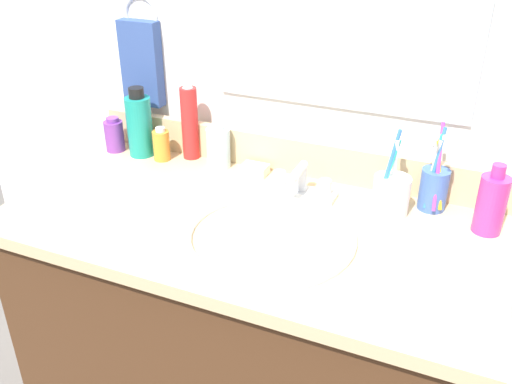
{
  "coord_description": "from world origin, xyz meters",
  "views": [
    {
      "loc": [
        0.43,
        -0.94,
        1.37
      ],
      "look_at": [
        0.02,
        0.0,
        0.82
      ],
      "focal_mm": 39.55,
      "sensor_mm": 36.0,
      "label": 1
    }
  ],
  "objects_px": {
    "bottle_gel_clear": "(218,147)",
    "bottle_oil_amber": "(161,145)",
    "hand_towel": "(142,63)",
    "faucet": "(301,185)",
    "soap_bar": "(255,169)",
    "bottle_mouthwash_teal": "(140,125)",
    "cup_white_ceramic": "(391,194)",
    "bottle_spray_red": "(190,121)",
    "cup_blue_plastic": "(434,186)",
    "bottle_cream_purple": "(114,135)",
    "bottle_soap_pink": "(491,203)"
  },
  "relations": [
    {
      "from": "faucet",
      "to": "bottle_spray_red",
      "type": "distance_m",
      "value": 0.35
    },
    {
      "from": "bottle_gel_clear",
      "to": "bottle_oil_amber",
      "type": "height_order",
      "value": "bottle_gel_clear"
    },
    {
      "from": "bottle_gel_clear",
      "to": "bottle_mouthwash_teal",
      "type": "xyz_separation_m",
      "value": [
        -0.22,
        -0.02,
        0.03
      ]
    },
    {
      "from": "bottle_cream_purple",
      "to": "soap_bar",
      "type": "distance_m",
      "value": 0.4
    },
    {
      "from": "bottle_spray_red",
      "to": "soap_bar",
      "type": "bearing_deg",
      "value": -7.28
    },
    {
      "from": "bottle_gel_clear",
      "to": "cup_blue_plastic",
      "type": "xyz_separation_m",
      "value": [
        0.52,
        -0.01,
        0.0
      ]
    },
    {
      "from": "hand_towel",
      "to": "cup_blue_plastic",
      "type": "relative_size",
      "value": 1.11
    },
    {
      "from": "faucet",
      "to": "cup_blue_plastic",
      "type": "xyz_separation_m",
      "value": [
        0.28,
        0.06,
        0.03
      ]
    },
    {
      "from": "faucet",
      "to": "bottle_spray_red",
      "type": "height_order",
      "value": "bottle_spray_red"
    },
    {
      "from": "bottle_cream_purple",
      "to": "bottle_soap_pink",
      "type": "xyz_separation_m",
      "value": [
        0.94,
        -0.03,
        0.02
      ]
    },
    {
      "from": "faucet",
      "to": "bottle_mouthwash_teal",
      "type": "distance_m",
      "value": 0.47
    },
    {
      "from": "bottle_soap_pink",
      "to": "cup_white_ceramic",
      "type": "relative_size",
      "value": 0.77
    },
    {
      "from": "hand_towel",
      "to": "cup_blue_plastic",
      "type": "xyz_separation_m",
      "value": [
        0.78,
        -0.07,
        -0.16
      ]
    },
    {
      "from": "soap_bar",
      "to": "cup_white_ceramic",
      "type": "bearing_deg",
      "value": -9.87
    },
    {
      "from": "bottle_mouthwash_teal",
      "to": "bottle_soap_pink",
      "type": "distance_m",
      "value": 0.86
    },
    {
      "from": "bottle_oil_amber",
      "to": "faucet",
      "type": "bearing_deg",
      "value": -6.17
    },
    {
      "from": "faucet",
      "to": "soap_bar",
      "type": "xyz_separation_m",
      "value": [
        -0.14,
        0.06,
        -0.02
      ]
    },
    {
      "from": "bottle_oil_amber",
      "to": "bottle_spray_red",
      "type": "bearing_deg",
      "value": 34.18
    },
    {
      "from": "bottle_spray_red",
      "to": "cup_blue_plastic",
      "type": "height_order",
      "value": "bottle_spray_red"
    },
    {
      "from": "bottle_oil_amber",
      "to": "soap_bar",
      "type": "height_order",
      "value": "bottle_oil_amber"
    },
    {
      "from": "bottle_gel_clear",
      "to": "bottle_spray_red",
      "type": "bearing_deg",
      "value": 167.49
    },
    {
      "from": "bottle_oil_amber",
      "to": "cup_blue_plastic",
      "type": "distance_m",
      "value": 0.68
    },
    {
      "from": "cup_white_ceramic",
      "to": "bottle_spray_red",
      "type": "bearing_deg",
      "value": 171.05
    },
    {
      "from": "hand_towel",
      "to": "cup_blue_plastic",
      "type": "height_order",
      "value": "hand_towel"
    },
    {
      "from": "bottle_mouthwash_teal",
      "to": "hand_towel",
      "type": "bearing_deg",
      "value": 111.71
    },
    {
      "from": "faucet",
      "to": "bottle_soap_pink",
      "type": "distance_m",
      "value": 0.4
    },
    {
      "from": "faucet",
      "to": "bottle_gel_clear",
      "type": "height_order",
      "value": "bottle_gel_clear"
    },
    {
      "from": "bottle_gel_clear",
      "to": "cup_white_ceramic",
      "type": "bearing_deg",
      "value": -8.21
    },
    {
      "from": "bottle_oil_amber",
      "to": "cup_white_ceramic",
      "type": "xyz_separation_m",
      "value": [
        0.6,
        -0.04,
        0.01
      ]
    },
    {
      "from": "bottle_cream_purple",
      "to": "cup_blue_plastic",
      "type": "relative_size",
      "value": 0.47
    },
    {
      "from": "bottle_mouthwash_teal",
      "to": "bottle_soap_pink",
      "type": "xyz_separation_m",
      "value": [
        0.86,
        -0.04,
        -0.02
      ]
    },
    {
      "from": "bottle_oil_amber",
      "to": "cup_blue_plastic",
      "type": "height_order",
      "value": "cup_blue_plastic"
    },
    {
      "from": "bottle_mouthwash_teal",
      "to": "faucet",
      "type": "bearing_deg",
      "value": -6.08
    },
    {
      "from": "bottle_soap_pink",
      "to": "bottle_gel_clear",
      "type": "bearing_deg",
      "value": 174.93
    },
    {
      "from": "bottle_spray_red",
      "to": "cup_blue_plastic",
      "type": "bearing_deg",
      "value": -2.47
    },
    {
      "from": "bottle_mouthwash_teal",
      "to": "soap_bar",
      "type": "relative_size",
      "value": 2.85
    },
    {
      "from": "cup_blue_plastic",
      "to": "bottle_mouthwash_teal",
      "type": "bearing_deg",
      "value": -179.25
    },
    {
      "from": "hand_towel",
      "to": "bottle_oil_amber",
      "type": "bearing_deg",
      "value": -41.51
    },
    {
      "from": "bottle_gel_clear",
      "to": "bottle_spray_red",
      "type": "height_order",
      "value": "bottle_spray_red"
    },
    {
      "from": "cup_blue_plastic",
      "to": "hand_towel",
      "type": "bearing_deg",
      "value": 174.79
    },
    {
      "from": "cup_white_ceramic",
      "to": "cup_blue_plastic",
      "type": "height_order",
      "value": "cup_blue_plastic"
    },
    {
      "from": "hand_towel",
      "to": "faucet",
      "type": "relative_size",
      "value": 1.38
    },
    {
      "from": "cup_white_ceramic",
      "to": "soap_bar",
      "type": "bearing_deg",
      "value": 170.13
    },
    {
      "from": "bottle_gel_clear",
      "to": "bottle_mouthwash_teal",
      "type": "distance_m",
      "value": 0.22
    },
    {
      "from": "faucet",
      "to": "cup_blue_plastic",
      "type": "relative_size",
      "value": 0.81
    },
    {
      "from": "cup_white_ceramic",
      "to": "soap_bar",
      "type": "height_order",
      "value": "cup_white_ceramic"
    },
    {
      "from": "hand_towel",
      "to": "bottle_mouthwash_teal",
      "type": "relative_size",
      "value": 1.21
    },
    {
      "from": "faucet",
      "to": "soap_bar",
      "type": "relative_size",
      "value": 2.5
    },
    {
      "from": "bottle_oil_amber",
      "to": "bottle_spray_red",
      "type": "relative_size",
      "value": 0.41
    },
    {
      "from": "cup_white_ceramic",
      "to": "bottle_cream_purple",
      "type": "bearing_deg",
      "value": 176.77
    }
  ]
}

